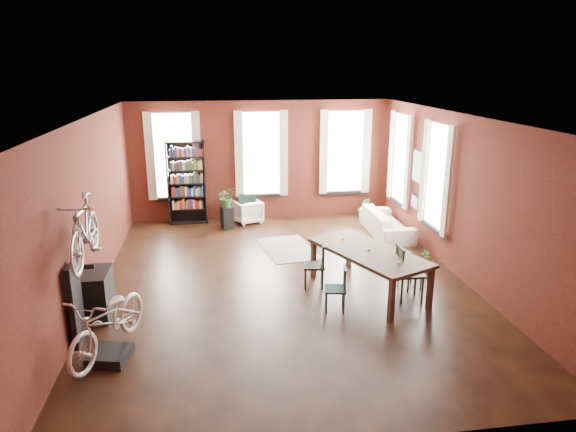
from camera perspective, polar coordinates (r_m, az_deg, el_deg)
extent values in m
plane|color=black|center=(10.12, -0.42, -7.41)|extent=(9.00, 9.00, 0.00)
cube|color=white|center=(9.29, -0.47, 10.94)|extent=(7.00, 9.00, 0.04)
cube|color=#431610|center=(13.95, -3.00, 6.15)|extent=(7.00, 0.04, 3.20)
cube|color=#431610|center=(5.44, 6.19, -10.97)|extent=(7.00, 0.04, 3.20)
cube|color=#431610|center=(9.76, -21.26, 0.50)|extent=(0.04, 9.00, 3.20)
cube|color=#431610|center=(10.63, 18.61, 2.01)|extent=(0.04, 9.00, 3.20)
cube|color=white|center=(13.87, -12.56, 6.55)|extent=(1.00, 0.04, 2.20)
cube|color=#BDB098|center=(13.80, -12.58, 6.50)|extent=(1.40, 0.06, 2.30)
cube|color=white|center=(13.88, -3.00, 6.94)|extent=(1.00, 0.04, 2.20)
cube|color=#BDB098|center=(13.82, -2.97, 6.89)|extent=(1.40, 0.06, 2.30)
cube|color=white|center=(14.28, 6.30, 7.12)|extent=(1.00, 0.04, 2.20)
cube|color=#BDB098|center=(14.21, 6.37, 7.08)|extent=(1.40, 0.06, 2.30)
cube|color=white|center=(11.45, 16.36, 4.23)|extent=(0.04, 1.00, 2.20)
cube|color=#BDB098|center=(11.42, 16.04, 4.23)|extent=(0.06, 1.40, 2.30)
cube|color=white|center=(13.44, 12.53, 6.25)|extent=(0.04, 1.00, 2.20)
cube|color=#BDB098|center=(13.41, 12.24, 6.25)|extent=(0.06, 1.40, 2.30)
cube|color=black|center=(12.43, 14.25, 5.32)|extent=(0.04, 0.55, 0.75)
cube|color=black|center=(12.61, 13.98, 1.53)|extent=(0.04, 0.45, 0.35)
cube|color=#4B3B2D|center=(9.71, 8.87, -6.07)|extent=(1.97, 2.62, 0.81)
cube|color=#162E31|center=(8.93, 5.25, -8.07)|extent=(0.43, 0.43, 0.80)
cube|color=black|center=(9.80, 2.90, -5.53)|extent=(0.46, 0.46, 0.86)
cube|color=#202E1B|center=(9.52, 13.37, -6.18)|extent=(0.49, 0.49, 1.01)
cube|color=#1C3D3E|center=(10.01, 13.45, -5.70)|extent=(0.46, 0.46, 0.79)
cube|color=black|center=(13.81, -11.19, 3.63)|extent=(1.00, 0.32, 2.20)
imported|color=white|center=(13.81, -4.47, 0.62)|extent=(0.82, 0.79, 0.67)
imported|color=beige|center=(13.03, 10.92, -0.28)|extent=(0.61, 2.08, 0.81)
cube|color=black|center=(11.89, 0.01, -3.64)|extent=(1.36, 1.91, 0.01)
cube|color=black|center=(8.06, -19.19, -14.45)|extent=(0.64, 0.64, 0.15)
cube|color=black|center=(8.41, -22.51, -9.08)|extent=(0.16, 0.60, 1.30)
cube|color=black|center=(9.28, -20.33, -8.11)|extent=(0.40, 0.80, 0.80)
cube|color=black|center=(13.36, -6.77, -0.19)|extent=(0.36, 0.36, 0.58)
imported|color=#345C24|center=(14.30, 8.40, 0.22)|extent=(0.47, 0.67, 0.27)
imported|color=#2B5421|center=(10.95, 14.99, -5.61)|extent=(0.42, 0.53, 0.17)
imported|color=beige|center=(7.60, -19.63, -8.05)|extent=(0.95, 1.13, 1.82)
imported|color=#A5A8AD|center=(7.85, -21.92, 0.76)|extent=(0.47, 1.00, 1.66)
imported|color=#295421|center=(13.20, -6.86, 1.85)|extent=(0.60, 0.64, 0.41)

